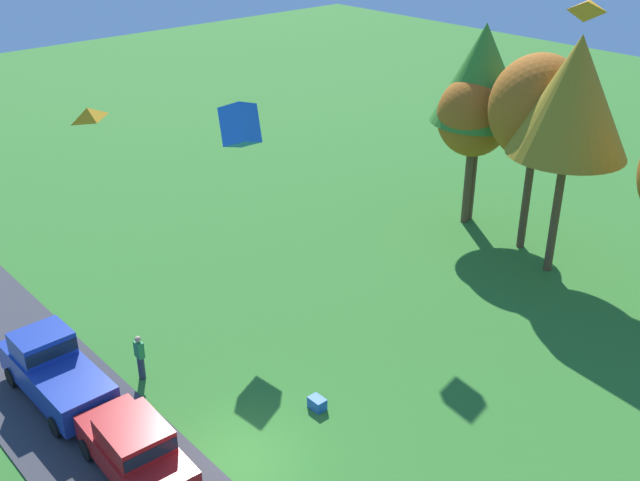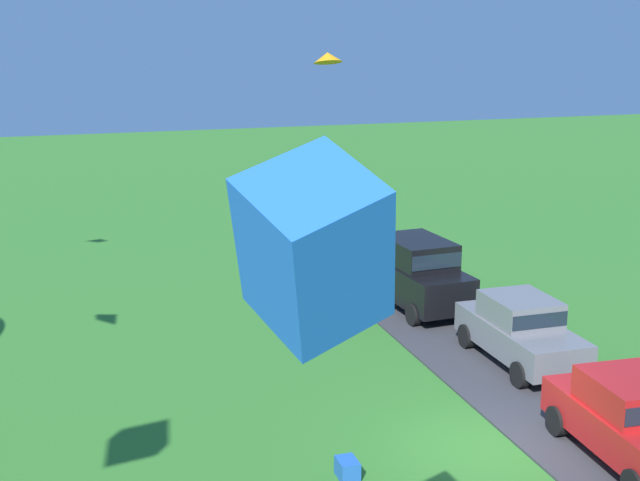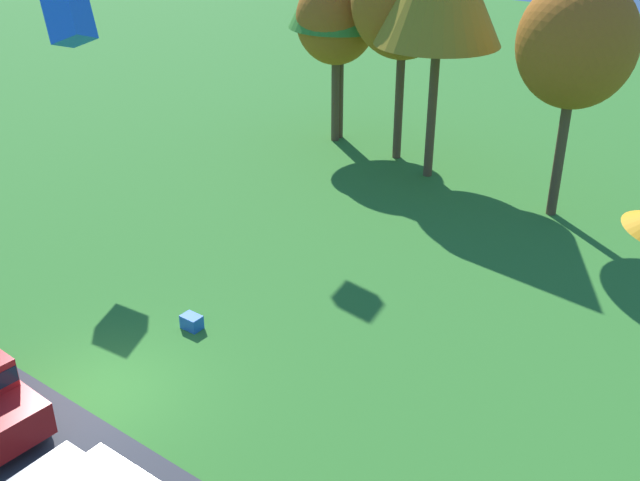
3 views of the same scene
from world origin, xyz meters
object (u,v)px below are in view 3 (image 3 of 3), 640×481
at_px(tree_far_right, 404,1).
at_px(tree_lone_near, 336,21).
at_px(tree_center_back, 577,44).
at_px(kite_box_topmost, 69,18).
at_px(cooler_box, 192,322).

bearing_deg(tree_far_right, tree_lone_near, 176.26).
bearing_deg(tree_center_back, tree_lone_near, 170.54).
height_order(tree_lone_near, kite_box_topmost, kite_box_topmost).
height_order(tree_center_back, kite_box_topmost, tree_center_back).
distance_m(tree_lone_near, kite_box_topmost, 12.24).
distance_m(tree_lone_near, tree_far_right, 3.68).
height_order(tree_far_right, tree_center_back, tree_far_right).
xyz_separation_m(tree_lone_near, kite_box_topmost, (-2.06, -11.95, 1.64)).
bearing_deg(tree_center_back, tree_far_right, 168.00).
bearing_deg(tree_lone_near, kite_box_topmost, -99.76).
distance_m(tree_far_right, tree_center_back, 7.81).
distance_m(tree_lone_near, tree_center_back, 11.28).
distance_m(cooler_box, kite_box_topmost, 10.99).
bearing_deg(tree_far_right, cooler_box, -80.66).
xyz_separation_m(tree_far_right, kite_box_topmost, (-5.53, -11.72, 0.45)).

